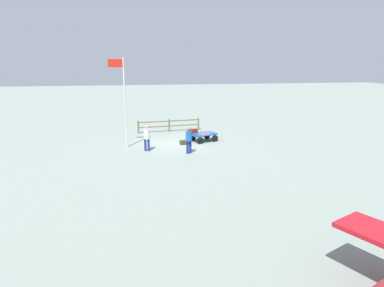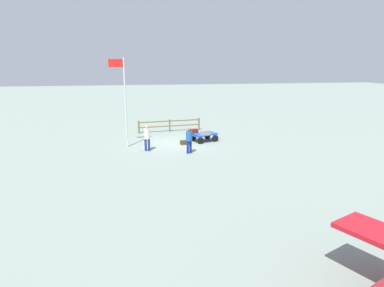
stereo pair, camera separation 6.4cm
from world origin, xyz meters
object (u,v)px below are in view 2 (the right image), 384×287
at_px(suitcase_olive, 194,131).
at_px(worker_lead, 189,138).
at_px(luggage_cart, 204,136).
at_px(flagpole, 124,96).
at_px(suitcase_maroon, 185,142).
at_px(worker_trailing, 147,136).
at_px(suitcase_tan, 205,133).

distance_m(suitcase_olive, worker_lead, 3.32).
bearing_deg(suitcase_olive, luggage_cart, 152.23).
distance_m(luggage_cart, flagpole, 5.96).
bearing_deg(luggage_cart, suitcase_maroon, 23.99).
bearing_deg(suitcase_maroon, luggage_cart, -156.01).
xyz_separation_m(luggage_cart, suitcase_maroon, (1.40, 0.62, -0.26)).
height_order(luggage_cart, worker_trailing, worker_trailing).
bearing_deg(flagpole, luggage_cart, -173.38).
height_order(worker_lead, worker_trailing, worker_trailing).
relative_size(luggage_cart, worker_trailing, 1.20).
relative_size(worker_trailing, flagpole, 0.29).
relative_size(suitcase_olive, suitcase_maroon, 0.75).
distance_m(suitcase_tan, worker_lead, 2.83).
bearing_deg(worker_trailing, flagpole, -44.05).
distance_m(suitcase_olive, suitcase_maroon, 1.35).
distance_m(worker_trailing, flagpole, 2.92).
xyz_separation_m(suitcase_tan, suitcase_maroon, (1.40, 0.14, -0.56)).
xyz_separation_m(luggage_cart, suitcase_olive, (0.60, -0.32, 0.29)).
xyz_separation_m(suitcase_olive, worker_lead, (0.91, 3.18, 0.23)).
bearing_deg(worker_lead, luggage_cart, -117.80).
bearing_deg(luggage_cart, suitcase_tan, 90.00).
relative_size(suitcase_olive, worker_lead, 0.33).
relative_size(suitcase_maroon, flagpole, 0.12).
relative_size(suitcase_tan, worker_lead, 0.42).
distance_m(suitcase_tan, suitcase_olive, 0.99).
relative_size(suitcase_tan, worker_trailing, 0.41).
bearing_deg(flagpole, suitcase_maroon, 179.76).
height_order(luggage_cart, flagpole, flagpole).
bearing_deg(suitcase_tan, worker_trailing, 19.36).
xyz_separation_m(luggage_cart, suitcase_tan, (-0.00, 0.48, 0.30)).
bearing_deg(flagpole, suitcase_olive, -168.71).
height_order(suitcase_olive, flagpole, flagpole).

